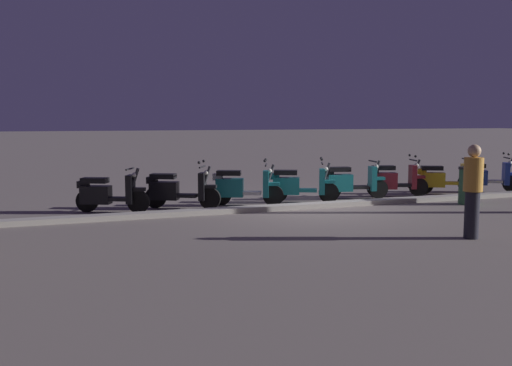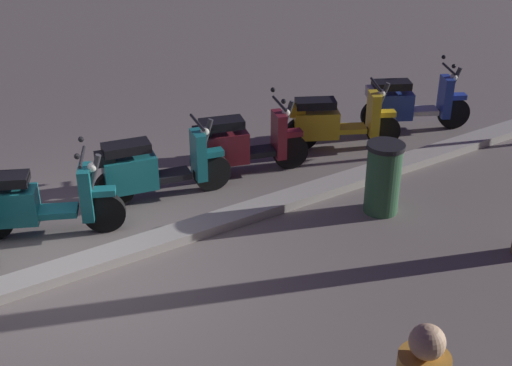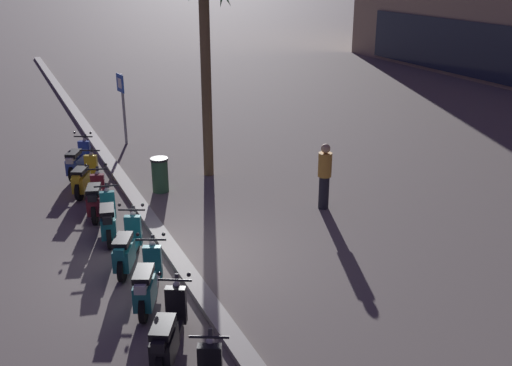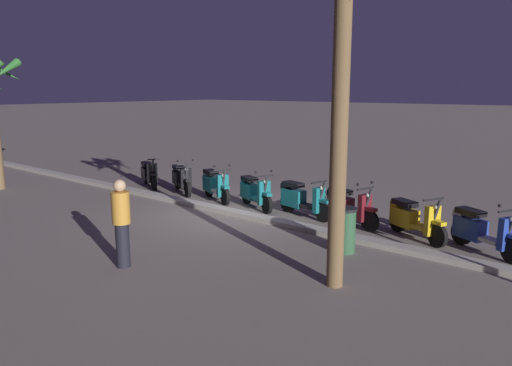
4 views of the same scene
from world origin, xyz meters
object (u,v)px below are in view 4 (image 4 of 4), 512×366
scooter_yellow_tail_end (413,219)px  palm_tree_mid_walkway (345,4)px  scooter_teal_far_back (301,199)px  scooter_black_mid_centre (181,179)px  pedestrian_window_shopping (121,221)px  litter_bin (345,230)px  scooter_blue_last_in_row (481,230)px  scooter_black_gap_after_mid (149,174)px  scooter_teal_lead_nearest (215,185)px  scooter_teal_second_in_line (254,192)px  scooter_maroon_mid_rear (348,207)px

scooter_yellow_tail_end → palm_tree_mid_walkway: (-0.05, 3.53, 4.21)m
scooter_teal_far_back → scooter_black_mid_centre: scooter_black_mid_centre is taller
pedestrian_window_shopping → litter_bin: 4.48m
scooter_blue_last_in_row → scooter_yellow_tail_end: (1.47, -0.05, -0.01)m
litter_bin → scooter_black_gap_after_mid: bearing=-11.9°
scooter_blue_last_in_row → scooter_teal_lead_nearest: size_ratio=0.96×
scooter_teal_second_in_line → pedestrian_window_shopping: size_ratio=1.00×
scooter_yellow_tail_end → scooter_black_mid_centre: (7.79, 0.01, 0.01)m
scooter_black_mid_centre → litter_bin: 7.34m
scooter_blue_last_in_row → scooter_yellow_tail_end: 1.47m
scooter_black_mid_centre → scooter_yellow_tail_end: bearing=-179.9°
scooter_yellow_tail_end → litter_bin: (0.70, 1.88, 0.04)m
scooter_black_gap_after_mid → pedestrian_window_shopping: pedestrian_window_shopping is taller
scooter_yellow_tail_end → scooter_teal_far_back: bearing=0.5°
scooter_yellow_tail_end → scooter_black_mid_centre: bearing=0.1°
scooter_teal_far_back → pedestrian_window_shopping: pedestrian_window_shopping is taller
scooter_black_gap_after_mid → litter_bin: 8.92m
scooter_maroon_mid_rear → palm_tree_mid_walkway: 5.74m
scooter_teal_lead_nearest → litter_bin: (-5.48, 1.77, 0.02)m
scooter_teal_far_back → pedestrian_window_shopping: 5.33m
scooter_blue_last_in_row → palm_tree_mid_walkway: (1.43, 3.47, 4.20)m
scooter_black_gap_after_mid → pedestrian_window_shopping: 7.91m
scooter_yellow_tail_end → scooter_black_gap_after_mid: 9.42m
scooter_yellow_tail_end → scooter_black_gap_after_mid: size_ratio=1.02×
scooter_teal_far_back → pedestrian_window_shopping: (0.50, 5.29, 0.44)m
scooter_teal_far_back → scooter_black_mid_centre: (4.74, -0.01, -0.01)m
scooter_yellow_tail_end → pedestrian_window_shopping: (3.55, 5.32, 0.46)m
scooter_maroon_mid_rear → pedestrian_window_shopping: size_ratio=0.99×
scooter_maroon_mid_rear → scooter_black_mid_centre: 6.13m
scooter_blue_last_in_row → scooter_maroon_mid_rear: size_ratio=0.98×
scooter_maroon_mid_rear → scooter_black_gap_after_mid: bearing=0.3°
palm_tree_mid_walkway → litter_bin: bearing=-65.6°
scooter_maroon_mid_rear → scooter_black_mid_centre: (6.13, 0.01, -0.01)m
scooter_yellow_tail_end → scooter_maroon_mid_rear: bearing=-0.0°
scooter_maroon_mid_rear → scooter_teal_lead_nearest: same height
scooter_teal_second_in_line → scooter_teal_lead_nearest: same height
scooter_black_mid_centre → scooter_black_gap_after_mid: bearing=1.0°
scooter_maroon_mid_rear → scooter_black_mid_centre: same height
scooter_maroon_mid_rear → scooter_teal_lead_nearest: bearing=1.3°
pedestrian_window_shopping → scooter_maroon_mid_rear: bearing=-109.5°
scooter_teal_far_back → litter_bin: size_ratio=1.93×
scooter_black_mid_centre → pedestrian_window_shopping: bearing=128.7°
pedestrian_window_shopping → scooter_yellow_tail_end: bearing=-123.7°
scooter_teal_far_back → litter_bin: bearing=141.7°
scooter_teal_second_in_line → litter_bin: scooter_teal_second_in_line is taller
scooter_yellow_tail_end → palm_tree_mid_walkway: 5.49m
scooter_yellow_tail_end → pedestrian_window_shopping: 6.41m
scooter_teal_far_back → palm_tree_mid_walkway: palm_tree_mid_walkway is taller
scooter_blue_last_in_row → scooter_yellow_tail_end: scooter_blue_last_in_row is taller
litter_bin → scooter_teal_second_in_line: bearing=-24.5°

